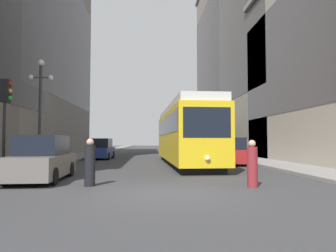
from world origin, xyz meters
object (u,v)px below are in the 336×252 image
lamp_post_left_near (40,97)px  transit_bus (206,138)px  parked_car_left_near (42,160)px  pedestrian_crossing_near (252,165)px  parked_car_left_mid (101,149)px  parked_car_right_far (230,152)px  streetcar (184,134)px  traffic_light_near_left (5,101)px  pedestrian_crossing_far (90,164)px

lamp_post_left_near → transit_bus: bearing=52.6°
lamp_post_left_near → parked_car_left_near: bearing=-69.2°
transit_bus → pedestrian_crossing_near: transit_bus is taller
transit_bus → parked_car_left_near: (-10.64, -21.42, -1.10)m
parked_car_left_mid → parked_car_left_near: bearing=-87.8°
parked_car_right_far → pedestrian_crossing_near: (-1.94, -10.20, -0.09)m
pedestrian_crossing_near → streetcar: bearing=98.1°
parked_car_left_mid → traffic_light_near_left: size_ratio=1.07×
streetcar → pedestrian_crossing_near: bearing=-85.5°
parked_car_right_far → pedestrian_crossing_far: parked_car_right_far is taller
transit_bus → pedestrian_crossing_near: size_ratio=7.03×
transit_bus → pedestrian_crossing_far: (-8.40, -23.08, -1.17)m
parked_car_left_near → pedestrian_crossing_far: parked_car_left_near is taller
pedestrian_crossing_far → lamp_post_left_near: bearing=-156.8°
streetcar → lamp_post_left_near: bearing=-161.9°
streetcar → transit_bus: size_ratio=1.26×
parked_car_left_near → lamp_post_left_near: (-1.90, 4.99, 3.26)m
pedestrian_crossing_far → parked_car_right_far: bearing=133.1°
traffic_light_near_left → parked_car_left_mid: bearing=83.3°
parked_car_right_far → pedestrian_crossing_near: parked_car_right_far is taller
parked_car_left_mid → pedestrian_crossing_near: bearing=-63.0°
streetcar → parked_car_left_mid: streetcar is taller
pedestrian_crossing_far → pedestrian_crossing_near: bearing=75.5°
parked_car_left_near → traffic_light_near_left: (-1.68, 0.40, 2.40)m
parked_car_left_near → pedestrian_crossing_near: parked_car_left_near is taller
parked_car_left_near → traffic_light_near_left: traffic_light_near_left is taller
parked_car_left_near → pedestrian_crossing_far: (2.24, -1.66, -0.06)m
pedestrian_crossing_far → parked_car_left_near: bearing=-135.2°
parked_car_left_mid → pedestrian_crossing_near: 18.77m
pedestrian_crossing_far → traffic_light_near_left: traffic_light_near_left is taller
parked_car_left_near → parked_car_left_mid: same height
parked_car_left_mid → traffic_light_near_left: traffic_light_near_left is taller
traffic_light_near_left → parked_car_right_far: bearing=33.4°
pedestrian_crossing_far → traffic_light_near_left: (-3.92, 2.05, 2.46)m
transit_bus → lamp_post_left_near: size_ratio=1.87×
lamp_post_left_near → streetcar: bearing=20.2°
parked_car_left_near → lamp_post_left_near: 6.26m
streetcar → traffic_light_near_left: size_ratio=3.57×
parked_car_right_far → lamp_post_left_near: lamp_post_left_near is taller
pedestrian_crossing_near → lamp_post_left_near: size_ratio=0.27×
parked_car_left_near → lamp_post_left_near: lamp_post_left_near is taller
parked_car_left_near → streetcar: bearing=48.3°
parked_car_right_far → parked_car_left_near: bearing=41.6°
streetcar → parked_car_left_near: streetcar is taller
parked_car_left_near → parked_car_left_mid: bearing=87.6°
streetcar → parked_car_left_mid: bearing=133.1°
parked_car_left_near → parked_car_left_mid: (0.00, 14.80, -0.00)m
parked_car_right_far → pedestrian_crossing_far: (-7.58, -9.62, -0.06)m
pedestrian_crossing_near → parked_car_left_near: bearing=165.8°
streetcar → lamp_post_left_near: (-8.58, -3.16, 2.00)m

